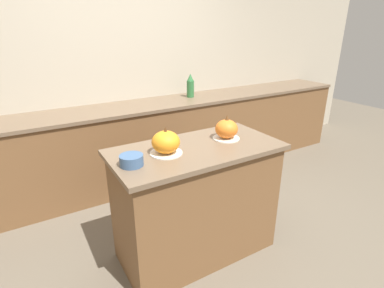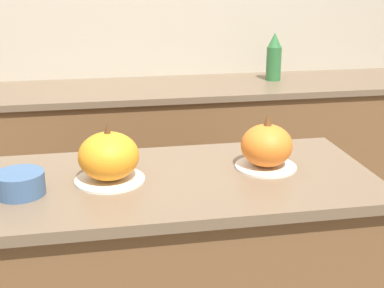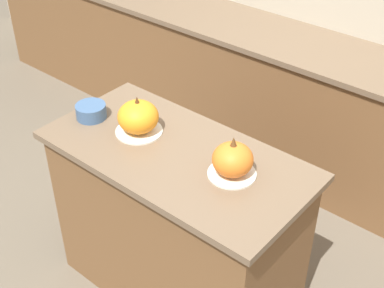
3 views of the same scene
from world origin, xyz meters
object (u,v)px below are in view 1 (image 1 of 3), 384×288
Objects in this scene: bottle_tall at (190,86)px; mixing_bowl at (132,160)px; pumpkin_cake_right at (226,129)px; pumpkin_cake_left at (166,143)px.

bottle_tall is 1.96m from mixing_bowl.
bottle_tall is at bearing 70.45° from pumpkin_cake_right.
mixing_bowl is at bearing -167.63° from pumpkin_cake_left.
pumpkin_cake_right is (0.53, 0.02, -0.00)m from pumpkin_cake_left.
pumpkin_cake_right is 1.41× the size of mixing_bowl.
mixing_bowl is (-1.29, -1.47, -0.11)m from bottle_tall.
bottle_tall reaches higher than pumpkin_cake_left.
pumpkin_cake_left is 1.74m from bottle_tall.
pumpkin_cake_left is 0.28m from mixing_bowl.
pumpkin_cake_right is 1.47m from bottle_tall.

